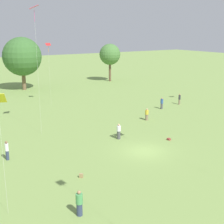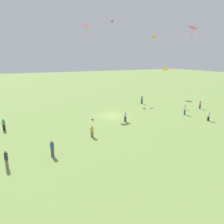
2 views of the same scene
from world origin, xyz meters
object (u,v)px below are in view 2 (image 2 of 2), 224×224
(person_1, at_px, (200,104))
(person_3, at_px, (6,159))
(picnic_bag_0, at_px, (92,119))
(picnic_bag_1, at_px, (144,108))
(person_0, at_px, (52,149))
(kite_4, at_px, (112,30))
(kite_0, at_px, (165,70))
(kite_2, at_px, (154,39))
(kite_5, at_px, (86,29))
(person_4, at_px, (92,131))
(person_8, at_px, (209,116))
(person_7, at_px, (142,100))
(person_6, at_px, (185,110))
(person_5, at_px, (4,125))
(kite_3, at_px, (192,32))
(person_2, at_px, (125,117))

(person_1, relative_size, person_3, 1.03)
(picnic_bag_0, relative_size, picnic_bag_1, 1.10)
(person_0, distance_m, picnic_bag_0, 13.97)
(person_3, relative_size, kite_4, 0.09)
(kite_0, xyz_separation_m, kite_2, (-6.52, -13.21, 7.49))
(kite_5, bearing_deg, kite_4, 89.29)
(picnic_bag_0, xyz_separation_m, picnic_bag_1, (-12.18, -2.85, 0.07))
(person_0, xyz_separation_m, person_4, (-5.77, -3.57, -0.10))
(person_1, bearing_deg, kite_4, 70.40)
(person_8, relative_size, kite_2, 0.10)
(person_3, bearing_deg, person_4, -117.01)
(person_7, distance_m, kite_2, 20.46)
(kite_2, bearing_deg, kite_0, 93.04)
(person_0, bearing_deg, kite_5, -12.70)
(person_6, height_order, person_8, person_6)
(person_5, relative_size, picnic_bag_0, 4.61)
(kite_0, xyz_separation_m, kite_3, (7.59, 14.41, 5.94))
(person_5, height_order, person_7, person_7)
(person_7, bearing_deg, person_5, 156.99)
(person_3, xyz_separation_m, picnic_bag_0, (-12.97, -11.65, -0.79))
(person_6, distance_m, kite_2, 27.66)
(person_8, bearing_deg, person_5, -5.00)
(kite_0, xyz_separation_m, kite_4, (5.82, -13.94, 9.04))
(person_4, bearing_deg, person_8, 44.36)
(person_5, height_order, kite_2, kite_2)
(picnic_bag_0, bearing_deg, person_5, -2.05)
(person_4, height_order, kite_4, kite_4)
(person_2, distance_m, kite_5, 19.34)
(person_5, bearing_deg, kite_0, -43.81)
(person_8, xyz_separation_m, picnic_bag_0, (16.93, -8.70, -0.67))
(person_3, distance_m, kite_4, 42.83)
(person_4, distance_m, kite_5, 22.92)
(person_4, bearing_deg, kite_2, 90.51)
(kite_3, xyz_separation_m, kite_4, (-1.77, -28.35, 3.10))
(kite_2, bearing_deg, person_6, 97.57)
(person_2, bearing_deg, person_0, 168.63)
(person_3, height_order, kite_0, kite_0)
(person_2, bearing_deg, person_7, 4.35)
(person_0, relative_size, picnic_bag_0, 4.65)
(person_4, bearing_deg, picnic_bag_0, 117.09)
(kite_2, bearing_deg, person_7, 74.71)
(person_4, xyz_separation_m, kite_0, (-21.40, -12.27, 6.74))
(person_1, height_order, person_4, person_1)
(person_5, height_order, kite_0, kite_0)
(person_8, distance_m, kite_3, 14.05)
(person_2, height_order, kite_3, kite_3)
(person_8, bearing_deg, kite_4, -69.39)
(person_0, relative_size, person_6, 0.96)
(person_0, bearing_deg, person_1, -57.36)
(person_3, distance_m, person_8, 30.05)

